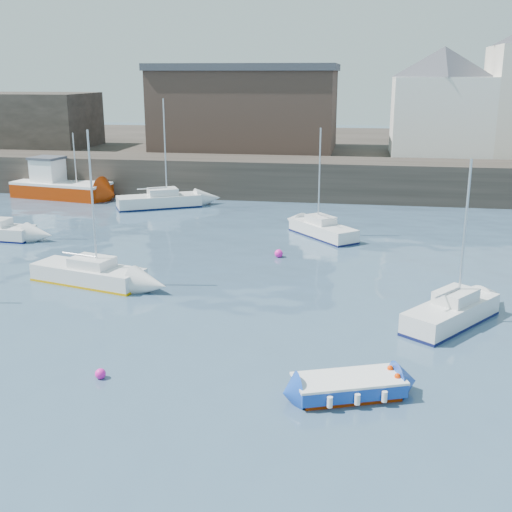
% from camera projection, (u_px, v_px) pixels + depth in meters
% --- Properties ---
extents(water, '(220.00, 220.00, 0.00)m').
position_uv_depth(water, '(188.00, 419.00, 18.48)').
color(water, '#2D4760').
rests_on(water, ground).
extents(quay_wall, '(90.00, 5.00, 3.00)m').
position_uv_depth(quay_wall, '(303.00, 178.00, 51.27)').
color(quay_wall, '#28231E').
rests_on(quay_wall, ground).
extents(land_strip, '(90.00, 32.00, 2.80)m').
position_uv_depth(land_strip, '(318.00, 153.00, 68.38)').
color(land_strip, '#28231E').
rests_on(land_strip, ground).
extents(bldg_east_d, '(11.14, 11.14, 8.95)m').
position_uv_depth(bldg_east_d, '(441.00, 101.00, 54.11)').
color(bldg_east_d, white).
rests_on(bldg_east_d, land_strip).
extents(warehouse, '(16.40, 10.40, 7.60)m').
position_uv_depth(warehouse, '(246.00, 107.00, 58.39)').
color(warehouse, '#3D2D26').
rests_on(warehouse, land_strip).
extents(bldg_west, '(14.00, 8.00, 5.00)m').
position_uv_depth(bldg_west, '(18.00, 120.00, 61.25)').
color(bldg_west, '#353028').
rests_on(bldg_west, land_strip).
extents(blue_dinghy, '(3.66, 2.53, 0.64)m').
position_uv_depth(blue_dinghy, '(348.00, 386.00, 19.65)').
color(blue_dinghy, '#962602').
rests_on(blue_dinghy, ground).
extents(fishing_boat, '(8.19, 4.28, 5.16)m').
position_uv_depth(fishing_boat, '(59.00, 185.00, 51.14)').
color(fishing_boat, '#962602').
rests_on(fishing_boat, ground).
extents(sailboat_b, '(5.86, 3.19, 7.19)m').
position_uv_depth(sailboat_b, '(89.00, 274.00, 30.30)').
color(sailboat_b, silver).
rests_on(sailboat_b, ground).
extents(sailboat_c, '(4.24, 4.89, 6.51)m').
position_uv_depth(sailboat_c, '(452.00, 312.00, 25.30)').
color(sailboat_c, silver).
rests_on(sailboat_c, ground).
extents(sailboat_f, '(4.48, 4.84, 6.51)m').
position_uv_depth(sailboat_f, '(323.00, 229.00, 38.90)').
color(sailboat_f, silver).
rests_on(sailboat_f, ground).
extents(sailboat_h, '(6.30, 4.61, 7.86)m').
position_uv_depth(sailboat_h, '(159.00, 201.00, 47.44)').
color(sailboat_h, silver).
rests_on(sailboat_h, ground).
extents(buoy_near, '(0.35, 0.35, 0.35)m').
position_uv_depth(buoy_near, '(101.00, 378.00, 20.92)').
color(buoy_near, '#FF19AB').
rests_on(buoy_near, ground).
extents(buoy_mid, '(0.42, 0.42, 0.42)m').
position_uv_depth(buoy_mid, '(418.00, 323.00, 25.57)').
color(buoy_mid, '#FF19AB').
rests_on(buoy_mid, ground).
extents(buoy_far, '(0.45, 0.45, 0.45)m').
position_uv_depth(buoy_far, '(279.00, 257.00, 34.71)').
color(buoy_far, '#FF19AB').
rests_on(buoy_far, ground).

